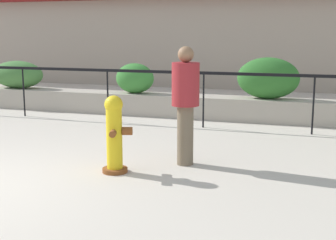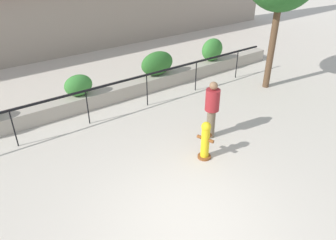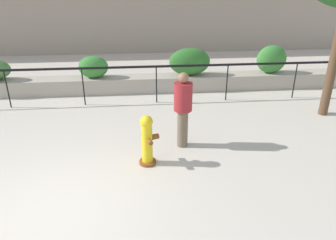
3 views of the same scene
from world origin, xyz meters
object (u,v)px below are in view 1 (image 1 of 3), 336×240
fire_hydrant (115,133)px  pedestrian (185,98)px  hedge_bush_3 (268,78)px  hedge_bush_1 (18,75)px  hedge_bush_2 (135,78)px

fire_hydrant → pedestrian: bearing=40.2°
fire_hydrant → pedestrian: 1.15m
hedge_bush_3 → fire_hydrant: size_ratio=1.24×
hedge_bush_1 → hedge_bush_2: bearing=0.0°
hedge_bush_2 → pedestrian: bearing=-58.5°
hedge_bush_3 → pedestrian: pedestrian is taller
hedge_bush_1 → pedestrian: (5.64, -3.85, 0.13)m
hedge_bush_1 → hedge_bush_3: bearing=0.0°
hedge_bush_3 → fire_hydrant: hedge_bush_3 is taller
fire_hydrant → hedge_bush_2: bearing=108.8°
hedge_bush_3 → hedge_bush_2: bearing=180.0°
hedge_bush_2 → fire_hydrant: hedge_bush_2 is taller
hedge_bush_2 → hedge_bush_1: bearing=180.0°
fire_hydrant → pedestrian: pedestrian is taller
hedge_bush_3 → pedestrian: 3.93m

